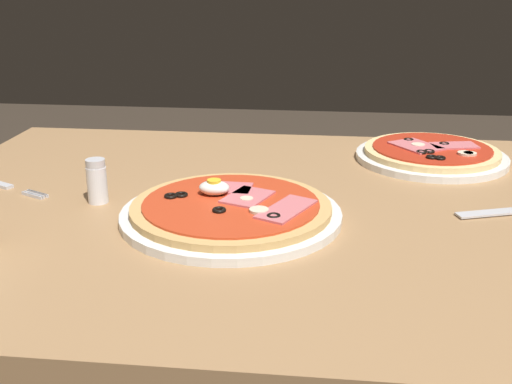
# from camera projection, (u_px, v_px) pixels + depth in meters

# --- Properties ---
(dining_table) EXTENTS (1.18, 0.83, 0.74)m
(dining_table) POSITION_uv_depth(u_px,v_px,m) (289.00, 275.00, 0.98)
(dining_table) COLOR #9E754C
(dining_table) RESTS_ON ground
(pizza_foreground) EXTENTS (0.31, 0.31, 0.05)m
(pizza_foreground) POSITION_uv_depth(u_px,v_px,m) (231.00, 211.00, 0.89)
(pizza_foreground) COLOR white
(pizza_foreground) RESTS_ON dining_table
(pizza_across_left) EXTENTS (0.27, 0.27, 0.03)m
(pizza_across_left) POSITION_uv_depth(u_px,v_px,m) (431.00, 154.00, 1.15)
(pizza_across_left) COLOR white
(pizza_across_left) RESTS_ON dining_table
(fork) EXTENTS (0.15, 0.08, 0.00)m
(fork) POSITION_uv_depth(u_px,v_px,m) (7.00, 186.00, 1.01)
(fork) COLOR silver
(fork) RESTS_ON dining_table
(salt_shaker) EXTENTS (0.03, 0.03, 0.07)m
(salt_shaker) POSITION_uv_depth(u_px,v_px,m) (97.00, 181.00, 0.94)
(salt_shaker) COLOR white
(salt_shaker) RESTS_ON dining_table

